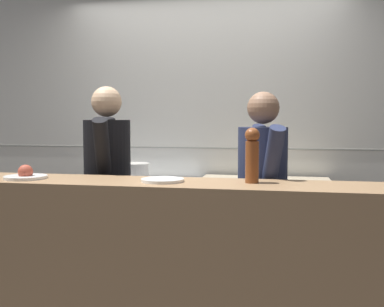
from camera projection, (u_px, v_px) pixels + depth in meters
wall_back_tiled at (205, 131)px, 4.08m from camera, size 8.00×0.06×2.60m
oven_range at (141, 232)px, 3.84m from camera, size 0.93×0.71×0.88m
prep_counter at (264, 237)px, 3.64m from camera, size 1.06×0.65×0.92m
pass_counter at (174, 271)px, 2.63m from camera, size 2.81×0.45×1.05m
stock_pot at (135, 171)px, 3.83m from camera, size 0.25×0.25×0.15m
mixing_bowl_steel at (273, 176)px, 3.55m from camera, size 0.30×0.30×0.08m
chefs_knife at (242, 182)px, 3.47m from camera, size 0.38×0.20×0.02m
plated_dish_main at (26, 175)px, 2.73m from camera, size 0.26×0.26×0.09m
plated_dish_appetiser at (163, 180)px, 2.60m from camera, size 0.25×0.25×0.02m
pepper_mill at (252, 154)px, 2.54m from camera, size 0.08×0.08×0.31m
chef_head_cook at (108, 188)px, 3.24m from camera, size 0.40×0.72×1.64m
chef_sous at (262, 199)px, 2.96m from camera, size 0.41×0.68×1.59m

